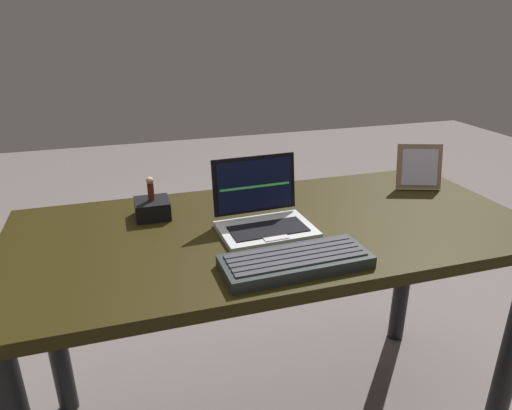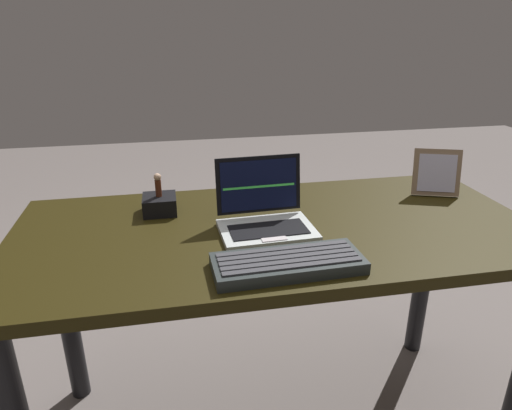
% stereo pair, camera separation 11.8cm
% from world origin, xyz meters
% --- Properties ---
extents(desk, '(1.45, 0.67, 0.74)m').
position_xyz_m(desk, '(0.00, 0.00, 0.62)').
color(desk, black).
rests_on(desk, ground).
extents(laptop_front, '(0.26, 0.21, 0.19)m').
position_xyz_m(laptop_front, '(-0.04, -0.01, 0.78)').
color(laptop_front, '#BAC0BF').
rests_on(laptop_front, desk).
extents(external_keyboard, '(0.35, 0.15, 0.03)m').
position_xyz_m(external_keyboard, '(-0.03, -0.23, 0.76)').
color(external_keyboard, '#272D2D').
rests_on(external_keyboard, desk).
extents(photo_frame, '(0.15, 0.09, 0.15)m').
position_xyz_m(photo_frame, '(0.56, 0.14, 0.82)').
color(photo_frame, '#826851').
rests_on(photo_frame, desk).
extents(figurine_stand, '(0.10, 0.10, 0.05)m').
position_xyz_m(figurine_stand, '(-0.32, 0.16, 0.77)').
color(figurine_stand, black).
rests_on(figurine_stand, desk).
extents(figurine, '(0.02, 0.02, 0.07)m').
position_xyz_m(figurine, '(-0.32, 0.16, 0.83)').
color(figurine, '#4F2213').
rests_on(figurine, figurine_stand).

